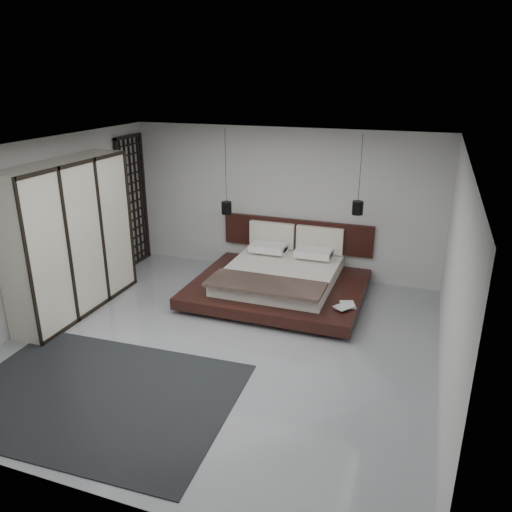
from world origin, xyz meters
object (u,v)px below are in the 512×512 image
at_px(lattice_screen, 133,202).
at_px(pendant_left, 226,208).
at_px(bed, 280,279).
at_px(pendant_right, 358,208).
at_px(wardrobe, 71,238).
at_px(rug, 97,395).

xyz_separation_m(lattice_screen, pendant_left, (2.05, -0.07, 0.07)).
xyz_separation_m(lattice_screen, bed, (3.25, -0.55, -1.00)).
bearing_deg(pendant_right, lattice_screen, 179.06).
distance_m(bed, pendant_left, 1.68).
distance_m(bed, pendant_right, 1.82).
xyz_separation_m(pendant_left, wardrobe, (-1.80, -2.13, -0.14)).
bearing_deg(pendant_left, lattice_screen, 177.96).
relative_size(pendant_right, wardrobe, 0.53).
height_order(lattice_screen, pendant_right, pendant_right).
distance_m(lattice_screen, pendant_right, 4.46).
bearing_deg(wardrobe, pendant_left, 49.85).
bearing_deg(rug, wardrobe, 132.16).
bearing_deg(pendant_left, pendant_right, -0.00).
bearing_deg(rug, pendant_left, 89.41).
bearing_deg(lattice_screen, wardrobe, -83.50).
bearing_deg(pendant_right, wardrobe, -153.08).
xyz_separation_m(lattice_screen, pendant_right, (4.45, -0.07, 0.28)).
xyz_separation_m(lattice_screen, rug, (2.01, -4.15, -1.29)).
height_order(pendant_left, rug, pendant_left).
height_order(bed, rug, bed).
bearing_deg(lattice_screen, pendant_right, -0.94).
distance_m(lattice_screen, bed, 3.45).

